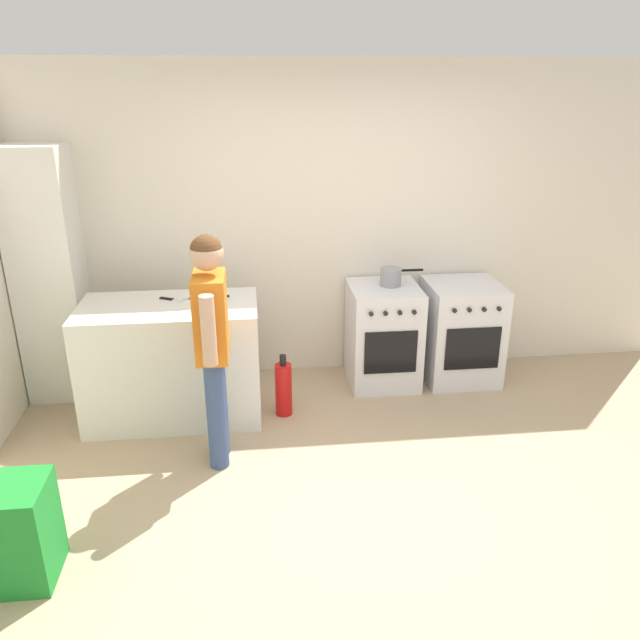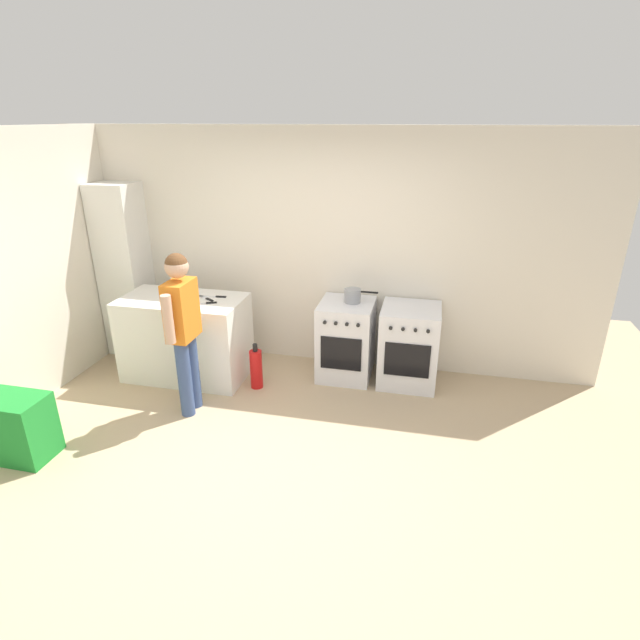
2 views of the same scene
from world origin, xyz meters
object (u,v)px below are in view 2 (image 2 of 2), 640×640
Objects in this scene: knife_bread at (211,296)px; fire_extinguisher at (256,369)px; pot at (353,296)px; knife_utility at (206,298)px; person at (183,322)px; recycling_crate_upper at (14,413)px; larder_cabinet at (125,271)px; knife_paring at (187,295)px; knife_carving at (202,303)px; oven_right at (409,345)px; recycling_crate_lower at (22,442)px; oven_left at (346,340)px.

knife_bread is 0.90m from fire_extinguisher.
knife_utility is at bearing -166.06° from pot.
person is 1.53m from recycling_crate_upper.
larder_cabinet is at bearing 138.86° from person.
knife_paring is 0.85m from person.
person reaches higher than knife_carving.
knife_paring is at bearing -21.05° from larder_cabinet.
knife_bread is (-2.09, -0.26, 0.48)m from oven_right.
knife_carving is at bearing 57.23° from recycling_crate_lower.
knife_bread reaches higher than recycling_crate_lower.
oven_left is 1.01m from fire_extinguisher.
knife_bread is at bearing 60.49° from recycling_crate_upper.
knife_bread is 2.08m from recycling_crate_upper.
knife_carving is at bearing -160.47° from pot.
knife_carving is at bearing -91.28° from knife_bread.
knife_utility is (-2.12, -0.33, 0.48)m from oven_right.
pot reaches higher than knife_utility.
larder_cabinet is at bearing 163.60° from knife_bread.
larder_cabinet is (-1.24, 0.36, 0.10)m from knife_bread.
knife_carving is 0.88m from fire_extinguisher.
recycling_crate_lower is at bearing 0.00° from recycling_crate_upper.
larder_cabinet is at bearing 178.69° from pot.
knife_paring is 0.40× the size of fire_extinguisher.
knife_utility is at bearing 60.17° from recycling_crate_upper.
person is (-1.34, -1.04, 0.51)m from oven_left.
pot reaches higher than recycling_crate_lower.
oven_left is 0.50m from pot.
recycling_crate_upper is at bearing -140.10° from pot.
fire_extinguisher is at bearing -150.74° from pot.
person is (-2.02, -1.04, 0.51)m from oven_right.
knife_bread is at bearing 95.18° from person.
knife_bread is (-1.41, -0.26, 0.48)m from oven_left.
knife_bread is (-1.47, -0.30, -0.02)m from pot.
person is at bearing -82.30° from knife_carving.
knife_utility is 0.07m from knife_bread.
recycling_crate_lower is (-3.08, -2.02, -0.29)m from oven_right.
knife_bread is at bearing 1.00° from knife_paring.
knife_carving is at bearing -81.99° from knife_utility.
larder_cabinet is at bearing 160.34° from knife_utility.
knife_paring is 0.26m from knife_utility.
fire_extinguisher is (0.47, 0.56, -0.72)m from person.
recycling_crate_upper is (-0.72, -1.75, -0.49)m from knife_paring.
pot is 1.27m from fire_extinguisher.
oven_right is at bearing 17.18° from fire_extinguisher.
recycling_crate_upper is (-0.99, -1.54, -0.48)m from knife_carving.
oven_left is 1.55m from knife_utility.
larder_cabinet is at bearing 177.79° from oven_left.
person reaches higher than fire_extinguisher.
recycling_crate_lower is at bearing -146.79° from oven_right.
person is 1.65m from recycling_crate_lower.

